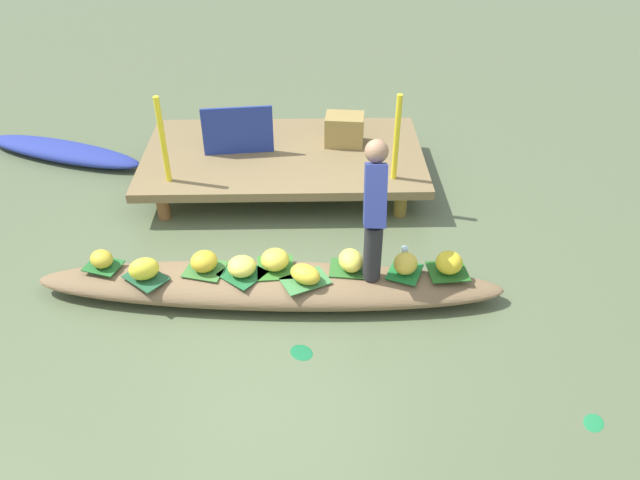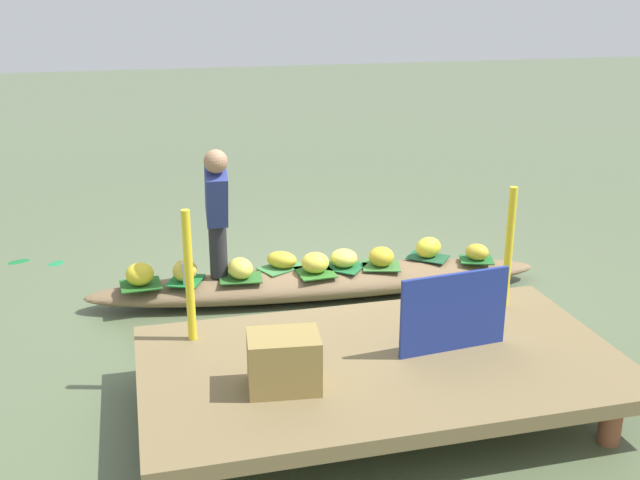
{
  "view_description": "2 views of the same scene",
  "coord_description": "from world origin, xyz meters",
  "px_view_note": "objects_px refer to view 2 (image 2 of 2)",
  "views": [
    {
      "loc": [
        0.37,
        -4.36,
        3.79
      ],
      "look_at": [
        0.47,
        0.38,
        0.36
      ],
      "focal_mm": 35.12,
      "sensor_mm": 36.0,
      "label": 1
    },
    {
      "loc": [
        1.59,
        6.31,
        2.77
      ],
      "look_at": [
        0.04,
        0.19,
        0.61
      ],
      "focal_mm": 42.36,
      "sensor_mm": 36.0,
      "label": 2
    }
  ],
  "objects_px": {
    "banana_bunch_2": "(282,260)",
    "banana_bunch_5": "(477,252)",
    "vendor_person": "(217,205)",
    "banana_bunch_7": "(315,263)",
    "banana_bunch_0": "(185,271)",
    "produce_crate": "(284,362)",
    "banana_bunch_4": "(140,274)",
    "banana_bunch_8": "(428,247)",
    "banana_bunch_3": "(240,268)",
    "vendor_boat": "(319,282)",
    "water_bottle": "(186,274)",
    "banana_bunch_1": "(381,257)",
    "banana_bunch_6": "(344,258)",
    "market_banner": "(454,312)"
  },
  "relations": [
    {
      "from": "banana_bunch_2",
      "to": "banana_bunch_5",
      "type": "xyz_separation_m",
      "value": [
        -1.84,
        0.25,
        0.0
      ]
    },
    {
      "from": "vendor_person",
      "to": "banana_bunch_7",
      "type": "bearing_deg",
      "value": 177.73
    },
    {
      "from": "banana_bunch_5",
      "to": "vendor_person",
      "type": "height_order",
      "value": "vendor_person"
    },
    {
      "from": "banana_bunch_0",
      "to": "produce_crate",
      "type": "height_order",
      "value": "produce_crate"
    },
    {
      "from": "banana_bunch_2",
      "to": "banana_bunch_4",
      "type": "xyz_separation_m",
      "value": [
        1.28,
        0.11,
        0.02
      ]
    },
    {
      "from": "banana_bunch_4",
      "to": "banana_bunch_8",
      "type": "relative_size",
      "value": 0.94
    },
    {
      "from": "banana_bunch_2",
      "to": "banana_bunch_3",
      "type": "bearing_deg",
      "value": 22.21
    },
    {
      "from": "banana_bunch_0",
      "to": "banana_bunch_4",
      "type": "bearing_deg",
      "value": 0.31
    },
    {
      "from": "vendor_boat",
      "to": "water_bottle",
      "type": "height_order",
      "value": "water_bottle"
    },
    {
      "from": "vendor_boat",
      "to": "produce_crate",
      "type": "height_order",
      "value": "produce_crate"
    },
    {
      "from": "banana_bunch_1",
      "to": "banana_bunch_7",
      "type": "relative_size",
      "value": 0.96
    },
    {
      "from": "vendor_person",
      "to": "banana_bunch_6",
      "type": "bearing_deg",
      "value": -177.83
    },
    {
      "from": "banana_bunch_4",
      "to": "banana_bunch_5",
      "type": "relative_size",
      "value": 1.12
    },
    {
      "from": "banana_bunch_2",
      "to": "vendor_person",
      "type": "relative_size",
      "value": 0.24
    },
    {
      "from": "market_banner",
      "to": "vendor_person",
      "type": "bearing_deg",
      "value": -61.84
    },
    {
      "from": "banana_bunch_0",
      "to": "banana_bunch_5",
      "type": "xyz_separation_m",
      "value": [
        -2.73,
        0.15,
        -0.02
      ]
    },
    {
      "from": "banana_bunch_1",
      "to": "banana_bunch_6",
      "type": "relative_size",
      "value": 0.97
    },
    {
      "from": "banana_bunch_1",
      "to": "banana_bunch_3",
      "type": "relative_size",
      "value": 0.92
    },
    {
      "from": "banana_bunch_0",
      "to": "market_banner",
      "type": "distance_m",
      "value": 2.64
    },
    {
      "from": "banana_bunch_0",
      "to": "banana_bunch_7",
      "type": "distance_m",
      "value": 1.17
    },
    {
      "from": "banana_bunch_2",
      "to": "banana_bunch_4",
      "type": "height_order",
      "value": "banana_bunch_4"
    },
    {
      "from": "banana_bunch_3",
      "to": "banana_bunch_4",
      "type": "xyz_separation_m",
      "value": [
        0.87,
        -0.06,
        0.01
      ]
    },
    {
      "from": "vendor_boat",
      "to": "banana_bunch_6",
      "type": "bearing_deg",
      "value": -178.42
    },
    {
      "from": "banana_bunch_2",
      "to": "produce_crate",
      "type": "height_order",
      "value": "produce_crate"
    },
    {
      "from": "vendor_person",
      "to": "market_banner",
      "type": "height_order",
      "value": "vendor_person"
    },
    {
      "from": "banana_bunch_1",
      "to": "banana_bunch_8",
      "type": "relative_size",
      "value": 0.93
    },
    {
      "from": "water_bottle",
      "to": "banana_bunch_8",
      "type": "bearing_deg",
      "value": -176.9
    },
    {
      "from": "banana_bunch_4",
      "to": "market_banner",
      "type": "relative_size",
      "value": 0.31
    },
    {
      "from": "banana_bunch_7",
      "to": "vendor_person",
      "type": "height_order",
      "value": "vendor_person"
    },
    {
      "from": "banana_bunch_4",
      "to": "produce_crate",
      "type": "distance_m",
      "value": 2.41
    },
    {
      "from": "vendor_person",
      "to": "market_banner",
      "type": "distance_m",
      "value": 2.42
    },
    {
      "from": "banana_bunch_7",
      "to": "produce_crate",
      "type": "distance_m",
      "value": 2.31
    },
    {
      "from": "banana_bunch_8",
      "to": "vendor_person",
      "type": "height_order",
      "value": "vendor_person"
    },
    {
      "from": "banana_bunch_8",
      "to": "water_bottle",
      "type": "height_order",
      "value": "water_bottle"
    },
    {
      "from": "banana_bunch_0",
      "to": "banana_bunch_8",
      "type": "height_order",
      "value": "banana_bunch_8"
    },
    {
      "from": "water_bottle",
      "to": "market_banner",
      "type": "xyz_separation_m",
      "value": [
        -1.64,
        1.95,
        0.31
      ]
    },
    {
      "from": "produce_crate",
      "to": "banana_bunch_4",
      "type": "bearing_deg",
      "value": -70.06
    },
    {
      "from": "banana_bunch_3",
      "to": "banana_bunch_1",
      "type": "bearing_deg",
      "value": 179.29
    },
    {
      "from": "banana_bunch_8",
      "to": "banana_bunch_2",
      "type": "bearing_deg",
      "value": -3.01
    },
    {
      "from": "vendor_boat",
      "to": "banana_bunch_7",
      "type": "xyz_separation_m",
      "value": [
        0.06,
        0.08,
        0.23
      ]
    },
    {
      "from": "banana_bunch_2",
      "to": "vendor_person",
      "type": "height_order",
      "value": "vendor_person"
    },
    {
      "from": "banana_bunch_1",
      "to": "water_bottle",
      "type": "distance_m",
      "value": 1.8
    },
    {
      "from": "banana_bunch_2",
      "to": "banana_bunch_7",
      "type": "distance_m",
      "value": 0.33
    },
    {
      "from": "banana_bunch_8",
      "to": "produce_crate",
      "type": "bearing_deg",
      "value": 50.62
    },
    {
      "from": "banana_bunch_3",
      "to": "banana_bunch_8",
      "type": "height_order",
      "value": "banana_bunch_8"
    },
    {
      "from": "banana_bunch_3",
      "to": "banana_bunch_6",
      "type": "height_order",
      "value": "banana_bunch_3"
    },
    {
      "from": "banana_bunch_4",
      "to": "market_banner",
      "type": "distance_m",
      "value": 2.9
    },
    {
      "from": "banana_bunch_7",
      "to": "banana_bunch_5",
      "type": "bearing_deg",
      "value": 177.73
    },
    {
      "from": "banana_bunch_5",
      "to": "market_banner",
      "type": "bearing_deg",
      "value": 60.09
    },
    {
      "from": "banana_bunch_8",
      "to": "produce_crate",
      "type": "xyz_separation_m",
      "value": [
        1.88,
        2.29,
        0.21
      ]
    }
  ]
}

